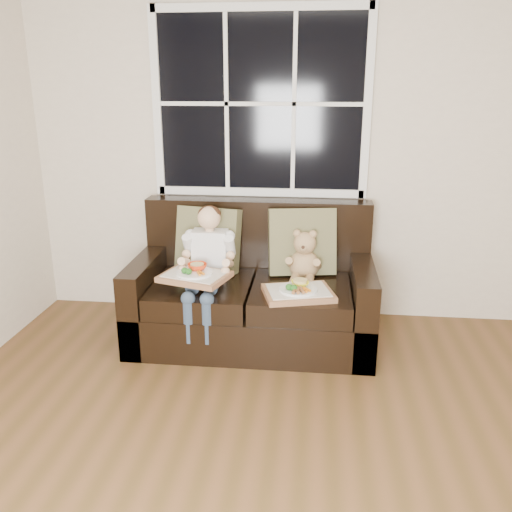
# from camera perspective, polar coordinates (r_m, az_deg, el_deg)

# --- Properties ---
(room_walls) EXTENTS (4.52, 5.02, 2.71)m
(room_walls) POSITION_cam_1_polar(r_m,az_deg,el_deg) (1.65, 8.24, 10.32)
(room_walls) COLOR beige
(room_walls) RESTS_ON ground
(window_back) EXTENTS (1.62, 0.04, 1.37)m
(window_back) POSITION_cam_1_polar(r_m,az_deg,el_deg) (4.15, 0.45, 15.73)
(window_back) COLOR black
(window_back) RESTS_ON room_walls
(loveseat) EXTENTS (1.70, 0.92, 0.96)m
(loveseat) POSITION_cam_1_polar(r_m,az_deg,el_deg) (3.97, -0.28, -4.25)
(loveseat) COLOR black
(loveseat) RESTS_ON ground
(pillow_left) EXTENTS (0.51, 0.31, 0.49)m
(pillow_left) POSITION_cam_1_polar(r_m,az_deg,el_deg) (4.05, -5.06, 1.76)
(pillow_left) COLOR #686640
(pillow_left) RESTS_ON loveseat
(pillow_right) EXTENTS (0.51, 0.30, 0.50)m
(pillow_right) POSITION_cam_1_polar(r_m,az_deg,el_deg) (3.97, 4.87, 1.53)
(pillow_right) COLOR #686640
(pillow_right) RESTS_ON loveseat
(child) EXTENTS (0.36, 0.59, 0.82)m
(child) POSITION_cam_1_polar(r_m,az_deg,el_deg) (3.80, -5.11, -0.17)
(child) COLOR white
(child) RESTS_ON loveseat
(teddy_bear) EXTENTS (0.23, 0.29, 0.38)m
(teddy_bear) POSITION_cam_1_polar(r_m,az_deg,el_deg) (3.88, 5.11, -0.29)
(teddy_bear) COLOR tan
(teddy_bear) RESTS_ON loveseat
(tray_left) EXTENTS (0.50, 0.44, 0.10)m
(tray_left) POSITION_cam_1_polar(r_m,az_deg,el_deg) (3.64, -6.44, -1.96)
(tray_left) COLOR #AA6E4D
(tray_left) RESTS_ON child
(tray_right) EXTENTS (0.52, 0.44, 0.10)m
(tray_right) POSITION_cam_1_polar(r_m,az_deg,el_deg) (3.60, 4.46, -3.76)
(tray_right) COLOR #AA6E4D
(tray_right) RESTS_ON loveseat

